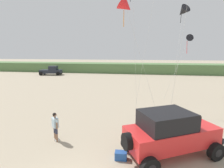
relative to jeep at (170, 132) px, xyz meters
name	(u,v)px	position (x,y,z in m)	size (l,w,h in m)	color
dune_ridge	(118,68)	(-7.21, 35.32, -0.08)	(90.00, 6.45, 2.24)	#567A47
jeep	(170,132)	(0.00, 0.00, 0.00)	(4.99, 4.13, 2.26)	red
person_watching	(55,125)	(-6.17, 0.42, -0.26)	(0.49, 0.47, 1.67)	#8C664C
cooler_box	(121,156)	(-2.30, -0.74, -1.01)	(0.56, 0.36, 0.38)	#23519E
distant_pickup	(51,71)	(-21.07, 27.64, -0.26)	(4.85, 3.07, 1.98)	#1E232D
kite_purple_stunt	(126,6)	(-2.88, 6.95, 7.48)	(3.69, 2.60, 9.57)	red
kite_red_delta	(183,12)	(3.05, 14.23, 8.39)	(2.52, 6.24, 10.41)	black
kite_blue_swept	(189,39)	(3.98, 14.36, 5.34)	(3.40, 3.90, 7.08)	black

